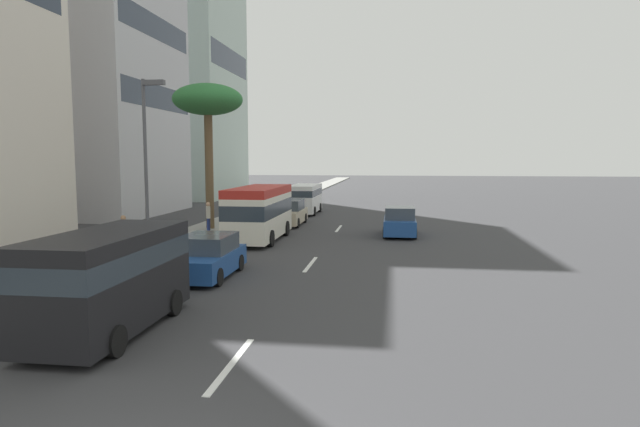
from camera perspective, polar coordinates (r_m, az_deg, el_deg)
The scene contains 15 objects.
ground_plane at distance 37.85m, azimuth 2.62°, elevation -0.80°, with size 198.00×198.00×0.00m, color #38383A.
sidewalk_right at distance 39.30m, azimuth -8.70°, elevation -0.50°, with size 162.00×2.92×0.15m, color gray.
lane_stripe_near at distance 12.13m, azimuth -9.34°, elevation -15.44°, with size 3.20×0.16×0.01m, color silver.
lane_stripe_mid at distance 22.50m, azimuth -1.01°, elevation -5.37°, with size 3.20×0.16×0.01m, color silver.
lane_stripe_far at distance 33.78m, azimuth 1.98°, elevation -1.59°, with size 3.20×0.16×0.01m, color silver.
car_lead at distance 35.61m, azimuth -3.27°, elevation 0.04°, with size 4.58×1.84×1.65m.
minibus_second at distance 28.93m, azimuth -6.43°, elevation 0.25°, with size 6.77×2.36×2.86m.
car_third at distance 20.47m, azimuth -11.86°, elevation -4.53°, with size 4.20×1.96×1.56m.
van_fourth at distance 42.73m, azimuth -1.61°, elevation 1.74°, with size 5.40×2.16×2.29m.
car_fifth at distance 30.96m, azimuth 8.41°, elevation -0.89°, with size 4.11×1.84×1.66m.
van_sixth at distance 14.64m, azimuth -21.36°, elevation -6.09°, with size 5.38×2.21×2.56m.
pedestrian_near_lamp at distance 25.45m, azimuth -20.01°, elevation -1.91°, with size 0.32×0.38×1.73m.
pedestrian_by_tree at distance 31.05m, azimuth -11.70°, elevation -0.26°, with size 0.38×0.33×1.78m.
palm_tree at distance 33.39m, azimuth -11.76°, elevation 11.34°, with size 4.14×4.14×8.64m.
street_lamp at distance 23.23m, azimuth -17.73°, elevation 6.28°, with size 0.24×0.97×7.42m.
Camera 1 is at (-5.94, -3.39, 4.40)m, focal length 30.32 mm.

